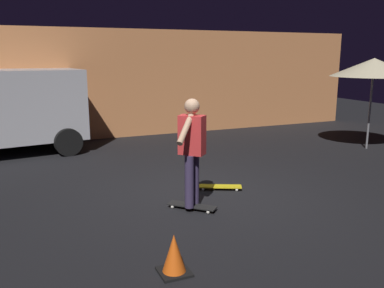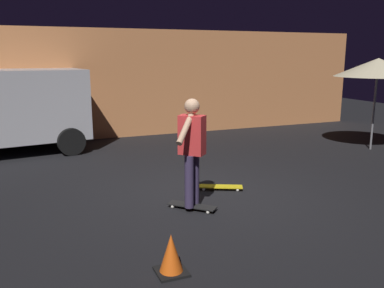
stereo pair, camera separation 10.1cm
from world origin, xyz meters
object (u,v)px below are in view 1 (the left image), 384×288
(skateboard_spare, at_px, (220,187))
(skater, at_px, (192,145))
(skateboard_ridden, at_px, (192,206))
(traffic_cone, at_px, (174,256))
(patio_umbrella, at_px, (374,67))

(skateboard_spare, height_order, skater, skater)
(skateboard_ridden, xyz_separation_m, skater, (0.00, 0.00, 0.98))
(skater, relative_size, traffic_cone, 3.63)
(skateboard_ridden, bearing_deg, traffic_cone, -118.77)
(patio_umbrella, height_order, skateboard_ridden, patio_umbrella)
(skateboard_ridden, xyz_separation_m, traffic_cone, (-0.94, -1.70, 0.16))
(patio_umbrella, distance_m, skater, 6.32)
(patio_umbrella, xyz_separation_m, traffic_cone, (-6.77, -3.89, -1.86))
(skateboard_ridden, bearing_deg, skater, 0.00)
(skateboard_spare, xyz_separation_m, traffic_cone, (-1.77, -2.40, 0.16))
(skateboard_spare, relative_size, traffic_cone, 1.72)
(skateboard_ridden, xyz_separation_m, skateboard_spare, (0.84, 0.69, 0.00))
(patio_umbrella, relative_size, traffic_cone, 5.00)
(skateboard_ridden, relative_size, skater, 0.42)
(patio_umbrella, xyz_separation_m, skateboard_ridden, (-5.84, -2.19, -2.02))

